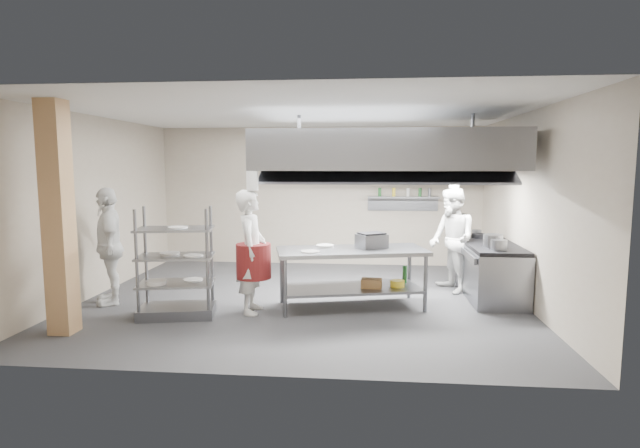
# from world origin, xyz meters

# --- Properties ---
(floor) EXTENTS (7.00, 7.00, 0.00)m
(floor) POSITION_xyz_m (0.00, 0.00, 0.00)
(floor) COLOR #2A2A2C
(floor) RESTS_ON ground
(ceiling) EXTENTS (7.00, 7.00, 0.00)m
(ceiling) POSITION_xyz_m (0.00, 0.00, 3.00)
(ceiling) COLOR silver
(ceiling) RESTS_ON wall_back
(wall_back) EXTENTS (7.00, 0.00, 7.00)m
(wall_back) POSITION_xyz_m (0.00, 3.00, 1.50)
(wall_back) COLOR #A19380
(wall_back) RESTS_ON ground
(wall_left) EXTENTS (0.00, 6.00, 6.00)m
(wall_left) POSITION_xyz_m (-3.50, 0.00, 1.50)
(wall_left) COLOR #A19380
(wall_left) RESTS_ON ground
(wall_right) EXTENTS (0.00, 6.00, 6.00)m
(wall_right) POSITION_xyz_m (3.50, 0.00, 1.50)
(wall_right) COLOR #A19380
(wall_right) RESTS_ON ground
(column) EXTENTS (0.30, 0.30, 3.00)m
(column) POSITION_xyz_m (-2.90, -1.90, 1.50)
(column) COLOR #AA8257
(column) RESTS_ON floor
(exhaust_hood) EXTENTS (4.00, 2.50, 0.60)m
(exhaust_hood) POSITION_xyz_m (1.30, 0.40, 2.40)
(exhaust_hood) COLOR gray
(exhaust_hood) RESTS_ON ceiling
(hood_strip_a) EXTENTS (1.60, 0.12, 0.04)m
(hood_strip_a) POSITION_xyz_m (0.40, 0.40, 2.08)
(hood_strip_a) COLOR white
(hood_strip_a) RESTS_ON exhaust_hood
(hood_strip_b) EXTENTS (1.60, 0.12, 0.04)m
(hood_strip_b) POSITION_xyz_m (2.20, 0.40, 2.08)
(hood_strip_b) COLOR white
(hood_strip_b) RESTS_ON exhaust_hood
(wall_shelf) EXTENTS (1.50, 0.28, 0.04)m
(wall_shelf) POSITION_xyz_m (1.80, 2.84, 1.50)
(wall_shelf) COLOR gray
(wall_shelf) RESTS_ON wall_back
(island) EXTENTS (2.41, 1.43, 0.91)m
(island) POSITION_xyz_m (0.80, -0.37, 0.46)
(island) COLOR gray
(island) RESTS_ON floor
(island_worktop) EXTENTS (2.41, 1.43, 0.06)m
(island_worktop) POSITION_xyz_m (0.80, -0.37, 0.88)
(island_worktop) COLOR gray
(island_worktop) RESTS_ON island
(island_undershelf) EXTENTS (2.21, 1.29, 0.04)m
(island_undershelf) POSITION_xyz_m (0.80, -0.37, 0.30)
(island_undershelf) COLOR slate
(island_undershelf) RESTS_ON island
(pass_rack) EXTENTS (1.16, 0.81, 1.58)m
(pass_rack) POSITION_xyz_m (-1.70, -1.07, 0.79)
(pass_rack) COLOR slate
(pass_rack) RESTS_ON floor
(cooking_range) EXTENTS (0.80, 2.00, 0.84)m
(cooking_range) POSITION_xyz_m (3.08, 0.50, 0.42)
(cooking_range) COLOR slate
(cooking_range) RESTS_ON floor
(range_top) EXTENTS (0.78, 1.96, 0.06)m
(range_top) POSITION_xyz_m (3.08, 0.50, 0.87)
(range_top) COLOR black
(range_top) RESTS_ON cooking_range
(chef_head) EXTENTS (0.47, 0.69, 1.83)m
(chef_head) POSITION_xyz_m (-0.66, -0.77, 0.91)
(chef_head) COLOR white
(chef_head) RESTS_ON floor
(chef_line) EXTENTS (0.91, 1.04, 1.81)m
(chef_line) POSITION_xyz_m (2.49, 0.74, 0.91)
(chef_line) COLOR silver
(chef_line) RESTS_ON floor
(chef_plating) EXTENTS (0.91, 1.16, 1.84)m
(chef_plating) POSITION_xyz_m (-3.00, -0.50, 0.92)
(chef_plating) COLOR silver
(chef_plating) RESTS_ON floor
(griddle) EXTENTS (0.53, 0.50, 0.21)m
(griddle) POSITION_xyz_m (1.11, -0.19, 1.01)
(griddle) COLOR slate
(griddle) RESTS_ON island_worktop
(wicker_basket) EXTENTS (0.33, 0.24, 0.14)m
(wicker_basket) POSITION_xyz_m (1.11, -0.39, 0.39)
(wicker_basket) COLOR olive
(wicker_basket) RESTS_ON island_undershelf
(stockpot) EXTENTS (0.30, 0.30, 0.21)m
(stockpot) POSITION_xyz_m (3.00, 0.05, 1.00)
(stockpot) COLOR gray
(stockpot) RESTS_ON range_top
(plate_stack) EXTENTS (0.28, 0.28, 0.05)m
(plate_stack) POSITION_xyz_m (-1.70, -1.07, 0.51)
(plate_stack) COLOR silver
(plate_stack) RESTS_ON pass_rack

